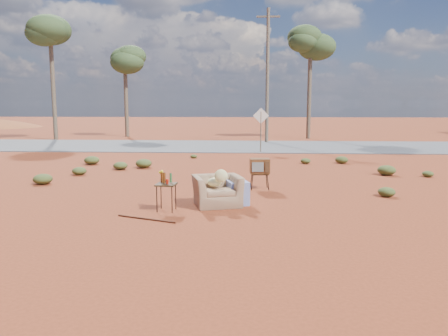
{
  "coord_description": "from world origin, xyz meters",
  "views": [
    {
      "loc": [
        0.95,
        -9.47,
        2.37
      ],
      "look_at": [
        0.33,
        1.18,
        0.8
      ],
      "focal_mm": 35.0,
      "sensor_mm": 36.0,
      "label": 1
    }
  ],
  "objects": [
    {
      "name": "eucalyptus_left",
      "position": [
        -12.0,
        19.0,
        6.92
      ],
      "size": [
        3.2,
        3.2,
        8.1
      ],
      "color": "brown",
      "rests_on": "ground"
    },
    {
      "name": "highway",
      "position": [
        0.0,
        15.0,
        0.02
      ],
      "size": [
        140.0,
        7.0,
        0.04
      ],
      "primitive_type": "cube",
      "color": "#565659",
      "rests_on": "ground"
    },
    {
      "name": "ground",
      "position": [
        0.0,
        0.0,
        0.0
      ],
      "size": [
        140.0,
        140.0,
        0.0
      ],
      "primitive_type": "plane",
      "color": "maroon",
      "rests_on": "ground"
    },
    {
      "name": "scrub_patch",
      "position": [
        -0.82,
        4.41,
        0.14
      ],
      "size": [
        17.49,
        8.07,
        0.33
      ],
      "color": "#454C21",
      "rests_on": "ground"
    },
    {
      "name": "side_table",
      "position": [
        -0.92,
        -0.0,
        0.64
      ],
      "size": [
        0.46,
        0.46,
        0.88
      ],
      "rotation": [
        0.0,
        0.0,
        -0.07
      ],
      "color": "#3D2916",
      "rests_on": "ground"
    },
    {
      "name": "rusty_bar",
      "position": [
        -1.17,
        -0.82,
        0.02
      ],
      "size": [
        1.33,
        0.55,
        0.04
      ],
      "primitive_type": "cylinder",
      "rotation": [
        0.0,
        1.57,
        -0.37
      ],
      "color": "#4E2214",
      "rests_on": "ground"
    },
    {
      "name": "road_sign",
      "position": [
        1.5,
        12.0,
        1.5
      ],
      "size": [
        0.78,
        0.06,
        2.19
      ],
      "color": "brown",
      "rests_on": "ground"
    },
    {
      "name": "armchair",
      "position": [
        0.29,
        0.59,
        0.44
      ],
      "size": [
        1.39,
        1.14,
        0.95
      ],
      "rotation": [
        0.0,
        0.0,
        0.29
      ],
      "color": "#89674A",
      "rests_on": "ground"
    },
    {
      "name": "utility_pole_center",
      "position": [
        2.0,
        17.5,
        4.15
      ],
      "size": [
        1.4,
        0.2,
        8.0
      ],
      "color": "brown",
      "rests_on": "ground"
    },
    {
      "name": "tv_unit",
      "position": [
        1.24,
        2.61,
        0.64
      ],
      "size": [
        0.57,
        0.47,
        0.86
      ],
      "rotation": [
        0.0,
        0.0,
        0.07
      ],
      "color": "black",
      "rests_on": "ground"
    },
    {
      "name": "eucalyptus_near_left",
      "position": [
        -8.0,
        22.0,
        5.45
      ],
      "size": [
        3.2,
        3.2,
        6.6
      ],
      "color": "brown",
      "rests_on": "ground"
    },
    {
      "name": "eucalyptus_center",
      "position": [
        5.0,
        21.0,
        6.43
      ],
      "size": [
        3.2,
        3.2,
        7.6
      ],
      "color": "brown",
      "rests_on": "ground"
    }
  ]
}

